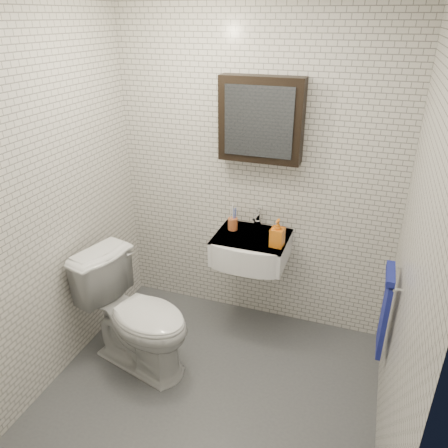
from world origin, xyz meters
name	(u,v)px	position (x,y,z in m)	size (l,w,h in m)	color
ground	(211,390)	(0.00, 0.00, 0.01)	(2.20, 2.00, 0.01)	#4A4D51
room_shell	(207,196)	(0.00, 0.00, 1.47)	(2.22, 2.02, 2.51)	silver
washbasin	(250,249)	(0.05, 0.73, 0.76)	(0.55, 0.50, 0.20)	white
faucet	(257,220)	(0.05, 0.93, 0.92)	(0.06, 0.20, 0.15)	silver
mirror_cabinet	(261,120)	(0.05, 0.93, 1.70)	(0.60, 0.15, 0.60)	black
towel_rail	(386,308)	(1.04, 0.35, 0.72)	(0.09, 0.30, 0.58)	silver
toothbrush_cup	(233,223)	(-0.12, 0.84, 0.90)	(0.10, 0.10, 0.21)	#B0562C
soap_bottle	(277,233)	(0.27, 0.69, 0.96)	(0.09, 0.10, 0.21)	#F55419
toilet	(137,315)	(-0.59, 0.10, 0.43)	(0.48, 0.84, 0.86)	white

